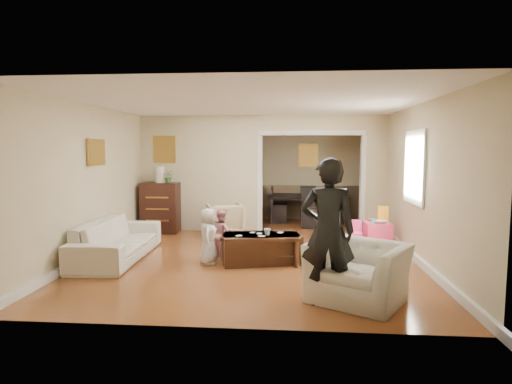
# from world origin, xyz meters

# --- Properties ---
(floor) EXTENTS (7.00, 7.00, 0.00)m
(floor) POSITION_xyz_m (0.00, 0.00, 0.00)
(floor) COLOR brown
(floor) RESTS_ON ground
(partition_left) EXTENTS (2.75, 0.18, 2.60)m
(partition_left) POSITION_xyz_m (-1.38, 1.80, 1.30)
(partition_left) COLOR beige
(partition_left) RESTS_ON ground
(partition_right) EXTENTS (0.55, 0.18, 2.60)m
(partition_right) POSITION_xyz_m (2.48, 1.80, 1.30)
(partition_right) COLOR beige
(partition_right) RESTS_ON ground
(partition_header) EXTENTS (2.22, 0.18, 0.35)m
(partition_header) POSITION_xyz_m (1.10, 1.80, 2.42)
(partition_header) COLOR beige
(partition_header) RESTS_ON partition_right
(window_pane) EXTENTS (0.03, 0.95, 1.10)m
(window_pane) POSITION_xyz_m (2.73, -0.40, 1.55)
(window_pane) COLOR white
(window_pane) RESTS_ON ground
(framed_art_partition) EXTENTS (0.45, 0.03, 0.55)m
(framed_art_partition) POSITION_xyz_m (-2.20, 1.70, 1.85)
(framed_art_partition) COLOR brown
(framed_art_partition) RESTS_ON partition_left
(framed_art_sofa_wall) EXTENTS (0.03, 0.55, 0.40)m
(framed_art_sofa_wall) POSITION_xyz_m (-2.71, -0.60, 1.80)
(framed_art_sofa_wall) COLOR brown
(framed_art_alcove) EXTENTS (0.45, 0.03, 0.55)m
(framed_art_alcove) POSITION_xyz_m (1.10, 3.44, 1.70)
(framed_art_alcove) COLOR brown
(sofa) EXTENTS (0.97, 2.29, 0.66)m
(sofa) POSITION_xyz_m (-2.27, -0.86, 0.33)
(sofa) COLOR beige
(sofa) RESTS_ON ground
(armchair_back) EXTENTS (0.94, 0.95, 0.69)m
(armchair_back) POSITION_xyz_m (-0.76, 1.22, 0.35)
(armchair_back) COLOR #C9B58C
(armchair_back) RESTS_ON ground
(armchair_front) EXTENTS (1.43, 1.38, 0.71)m
(armchair_front) POSITION_xyz_m (1.48, -2.56, 0.36)
(armchair_front) COLOR beige
(armchair_front) RESTS_ON ground
(dresser) EXTENTS (0.81, 0.46, 1.12)m
(dresser) POSITION_xyz_m (-2.23, 1.42, 0.56)
(dresser) COLOR black
(dresser) RESTS_ON ground
(table_lamp) EXTENTS (0.22, 0.22, 0.36)m
(table_lamp) POSITION_xyz_m (-2.23, 1.42, 1.30)
(table_lamp) COLOR beige
(table_lamp) RESTS_ON dresser
(potted_plant) EXTENTS (0.25, 0.21, 0.27)m
(potted_plant) POSITION_xyz_m (-2.03, 1.42, 1.25)
(potted_plant) COLOR #39652C
(potted_plant) RESTS_ON dresser
(coffee_table) EXTENTS (1.37, 0.90, 0.47)m
(coffee_table) POSITION_xyz_m (0.18, -0.91, 0.24)
(coffee_table) COLOR #3D2313
(coffee_table) RESTS_ON ground
(coffee_cup) EXTENTS (0.13, 0.13, 0.10)m
(coffee_cup) POSITION_xyz_m (0.28, -0.96, 0.52)
(coffee_cup) COLOR silver
(coffee_cup) RESTS_ON coffee_table
(play_table) EXTENTS (0.51, 0.51, 0.46)m
(play_table) POSITION_xyz_m (2.31, 0.47, 0.23)
(play_table) COLOR #F44070
(play_table) RESTS_ON ground
(cereal_box) EXTENTS (0.20, 0.08, 0.30)m
(cereal_box) POSITION_xyz_m (2.43, 0.57, 0.61)
(cereal_box) COLOR yellow
(cereal_box) RESTS_ON play_table
(cyan_cup) EXTENTS (0.08, 0.08, 0.08)m
(cyan_cup) POSITION_xyz_m (2.21, 0.42, 0.50)
(cyan_cup) COLOR #23AEB1
(cyan_cup) RESTS_ON play_table
(toy_block) EXTENTS (0.10, 0.09, 0.05)m
(toy_block) POSITION_xyz_m (2.19, 0.59, 0.48)
(toy_block) COLOR red
(toy_block) RESTS_ON play_table
(play_bowl) EXTENTS (0.25, 0.25, 0.06)m
(play_bowl) POSITION_xyz_m (2.36, 0.35, 0.48)
(play_bowl) COLOR silver
(play_bowl) RESTS_ON play_table
(dining_table) EXTENTS (2.05, 1.23, 0.70)m
(dining_table) POSITION_xyz_m (1.11, 2.96, 0.35)
(dining_table) COLOR black
(dining_table) RESTS_ON ground
(adult_person) EXTENTS (0.65, 0.43, 1.76)m
(adult_person) POSITION_xyz_m (1.09, -2.72, 0.88)
(adult_person) COLOR black
(adult_person) RESTS_ON ground
(child_kneel_a) EXTENTS (0.31, 0.46, 0.91)m
(child_kneel_a) POSITION_xyz_m (-0.67, -1.06, 0.45)
(child_kneel_a) COLOR silver
(child_kneel_a) RESTS_ON ground
(child_kneel_b) EXTENTS (0.48, 0.50, 0.82)m
(child_kneel_b) POSITION_xyz_m (-0.52, -0.61, 0.41)
(child_kneel_b) COLOR pink
(child_kneel_b) RESTS_ON ground
(child_toddler) EXTENTS (0.49, 0.55, 0.89)m
(child_toddler) POSITION_xyz_m (1.23, -0.16, 0.45)
(child_toddler) COLOR black
(child_toddler) RESTS_ON ground
(craft_papers) EXTENTS (0.77, 0.45, 0.00)m
(craft_papers) POSITION_xyz_m (0.14, -0.92, 0.47)
(craft_papers) COLOR white
(craft_papers) RESTS_ON coffee_table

